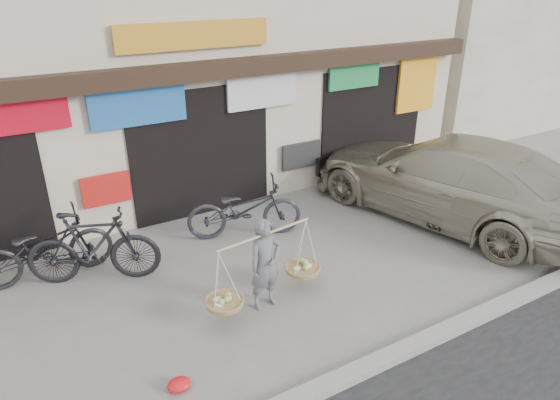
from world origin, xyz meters
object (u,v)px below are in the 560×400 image
street_vendor (265,268)px  bike_1 (93,247)px  bike_0 (44,248)px  bike_2 (244,209)px  suv (447,178)px

street_vendor → bike_1: (-2.14, 2.03, -0.04)m
street_vendor → bike_0: size_ratio=0.92×
bike_0 → bike_1: (0.70, -0.53, 0.07)m
bike_2 → suv: (4.08, -1.30, 0.28)m
bike_0 → suv: bearing=-102.5°
bike_1 → suv: suv is taller
street_vendor → bike_1: bearing=129.1°
street_vendor → bike_2: street_vendor is taller
bike_0 → bike_2: bike_2 is taller
street_vendor → bike_2: (0.72, 2.19, -0.10)m
street_vendor → suv: suv is taller
street_vendor → bike_1: 2.95m
bike_1 → bike_2: bike_1 is taller
bike_0 → suv: 7.83m
bike_0 → bike_1: size_ratio=1.02×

